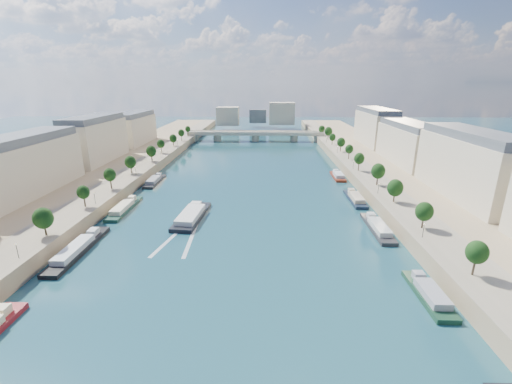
{
  "coord_description": "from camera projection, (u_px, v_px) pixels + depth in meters",
  "views": [
    {
      "loc": [
        8.1,
        -43.76,
        46.61
      ],
      "look_at": [
        4.62,
        85.84,
        5.0
      ],
      "focal_mm": 24.0,
      "sensor_mm": 36.0,
      "label": 1
    }
  ],
  "objects": [
    {
      "name": "tour_barge",
      "position": [
        192.0,
        216.0,
        122.68
      ],
      "size": [
        9.93,
        27.63,
        3.73
      ],
      "rotation": [
        0.0,
        0.0,
        -0.08
      ],
      "color": "black",
      "rests_on": "ground"
    },
    {
      "name": "moored_barges_left",
      "position": [
        80.0,
        248.0,
        99.26
      ],
      "size": [
        5.0,
        160.4,
        3.6
      ],
      "color": "black",
      "rests_on": "ground"
    },
    {
      "name": "trees_left",
      "position": [
        123.0,
        168.0,
        151.39
      ],
      "size": [
        4.8,
        268.8,
        8.26
      ],
      "color": "#382B1E",
      "rests_on": "ground"
    },
    {
      "name": "moored_barges_right",
      "position": [
        383.0,
        235.0,
        107.51
      ],
      "size": [
        5.0,
        160.46,
        3.6
      ],
      "color": "black",
      "rests_on": "ground"
    },
    {
      "name": "buildings_right",
      "position": [
        434.0,
        152.0,
        155.5
      ],
      "size": [
        16.0,
        226.0,
        23.2
      ],
      "color": "beige",
      "rests_on": "ground"
    },
    {
      "name": "skyline",
      "position": [
        261.0,
        115.0,
        355.67
      ],
      "size": [
        79.0,
        42.0,
        22.0
      ],
      "color": "beige",
      "rests_on": "ground"
    },
    {
      "name": "bridge",
      "position": [
        255.0,
        135.0,
        283.88
      ],
      "size": [
        112.0,
        12.0,
        8.15
      ],
      "color": "#C1B79E",
      "rests_on": "ground"
    },
    {
      "name": "pave_left",
      "position": [
        118.0,
        181.0,
        151.2
      ],
      "size": [
        14.0,
        520.0,
        0.1
      ],
      "primitive_type": "cube",
      "color": "gray",
      "rests_on": "quay_left"
    },
    {
      "name": "ground",
      "position": [
        246.0,
        193.0,
        151.28
      ],
      "size": [
        700.0,
        700.0,
        0.0
      ],
      "primitive_type": "plane",
      "color": "#0B2F34",
      "rests_on": "ground"
    },
    {
      "name": "trees_right",
      "position": [
        367.0,
        165.0,
        156.19
      ],
      "size": [
        4.8,
        268.8,
        8.26
      ],
      "color": "#382B1E",
      "rests_on": "ground"
    },
    {
      "name": "wake",
      "position": [
        181.0,
        238.0,
        107.16
      ],
      "size": [
        10.75,
        26.03,
        0.04
      ],
      "color": "silver",
      "rests_on": "ground"
    },
    {
      "name": "quay_left",
      "position": [
        85.0,
        186.0,
        152.36
      ],
      "size": [
        44.0,
        520.0,
        5.0
      ],
      "primitive_type": "cube",
      "color": "#9E8460",
      "rests_on": "ground"
    },
    {
      "name": "lamps_right",
      "position": [
        364.0,
        174.0,
        152.32
      ],
      "size": [
        0.36,
        200.36,
        4.28
      ],
      "color": "black",
      "rests_on": "ground"
    },
    {
      "name": "lamps_left",
      "position": [
        118.0,
        181.0,
        140.73
      ],
      "size": [
        0.36,
        200.36,
        4.28
      ],
      "color": "black",
      "rests_on": "ground"
    },
    {
      "name": "quay_right",
      "position": [
        412.0,
        189.0,
        148.68
      ],
      "size": [
        44.0,
        520.0,
        5.0
      ],
      "primitive_type": "cube",
      "color": "#9E8460",
      "rests_on": "ground"
    },
    {
      "name": "pave_right",
      "position": [
        377.0,
        183.0,
        148.28
      ],
      "size": [
        14.0,
        520.0,
        0.1
      ],
      "primitive_type": "cube",
      "color": "gray",
      "rests_on": "quay_right"
    },
    {
      "name": "buildings_left",
      "position": [
        66.0,
        150.0,
        159.86
      ],
      "size": [
        16.0,
        226.0,
        23.2
      ],
      "color": "beige",
      "rests_on": "ground"
    }
  ]
}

